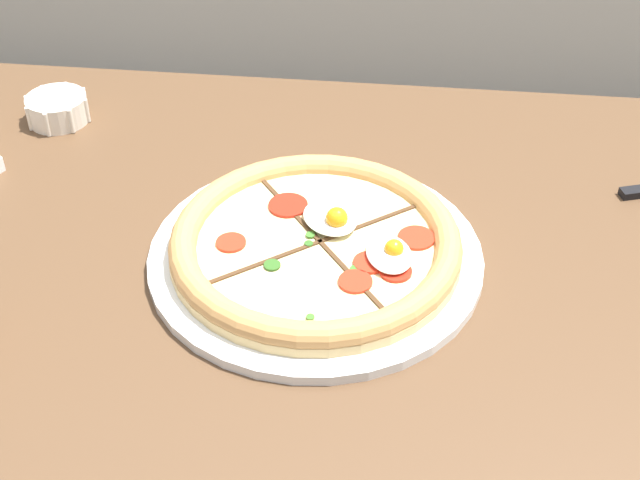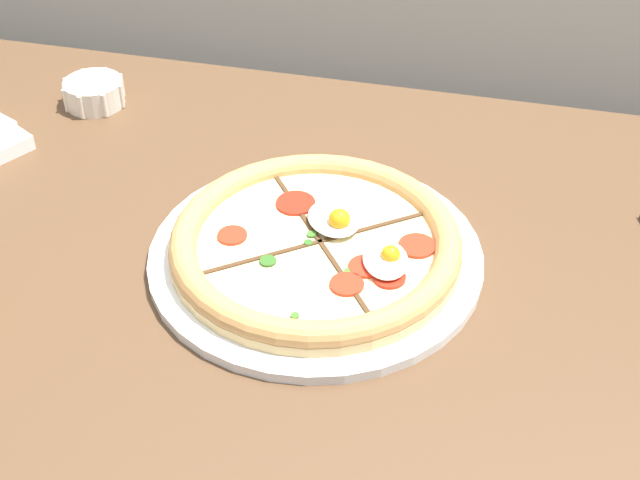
% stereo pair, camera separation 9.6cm
% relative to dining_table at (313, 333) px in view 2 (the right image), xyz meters
% --- Properties ---
extents(dining_table, '(1.55, 0.84, 0.78)m').
position_rel_dining_table_xyz_m(dining_table, '(0.00, 0.00, 0.00)').
color(dining_table, '#513823').
rests_on(dining_table, ground_plane).
extents(pizza, '(0.37, 0.37, 0.05)m').
position_rel_dining_table_xyz_m(pizza, '(0.01, 0.01, 0.12)').
color(pizza, white).
rests_on(pizza, dining_table).
extents(ramekin_bowl, '(0.09, 0.09, 0.04)m').
position_rel_dining_table_xyz_m(ramekin_bowl, '(-0.38, 0.27, 0.12)').
color(ramekin_bowl, silver).
rests_on(ramekin_bowl, dining_table).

